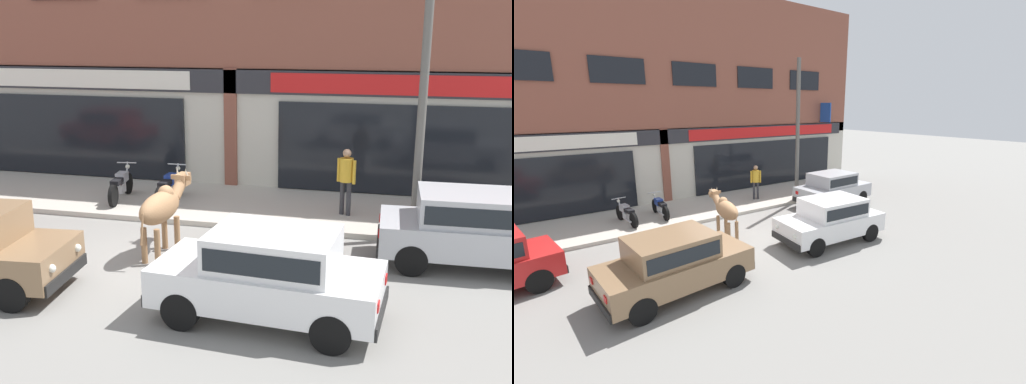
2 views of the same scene
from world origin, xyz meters
TOP-DOWN VIEW (x-y plane):
  - ground_plane at (0.00, 0.00)m, footprint 90.00×90.00m
  - sidewalk at (0.00, 3.95)m, footprint 19.00×3.50m
  - shop_building at (0.00, 5.96)m, footprint 23.00×1.40m
  - cow at (0.14, 0.34)m, footprint 0.63×2.15m
  - car_1 at (2.84, -1.90)m, footprint 3.70×1.83m
  - car_2 at (6.08, 1.19)m, footprint 3.65×1.70m
  - motorcycle_0 at (-2.34, 3.46)m, footprint 0.54×1.80m
  - motorcycle_1 at (-1.04, 3.58)m, footprint 0.52×1.81m
  - pedestrian at (3.45, 3.55)m, footprint 0.46×0.32m
  - utility_pole at (5.04, 2.50)m, footprint 0.18×0.18m

SIDE VIEW (x-z plane):
  - ground_plane at x=0.00m, z-range 0.00..0.00m
  - sidewalk at x=0.00m, z-range 0.00..0.13m
  - motorcycle_0 at x=-2.34m, z-range 0.08..0.95m
  - motorcycle_1 at x=-1.04m, z-range 0.08..0.95m
  - car_1 at x=2.84m, z-range 0.08..1.54m
  - car_2 at x=6.08m, z-range 0.08..1.54m
  - cow at x=0.14m, z-range 0.20..1.81m
  - pedestrian at x=3.45m, z-range 0.31..1.91m
  - utility_pole at x=5.04m, z-range 0.13..6.38m
  - shop_building at x=0.00m, z-range -0.21..9.36m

